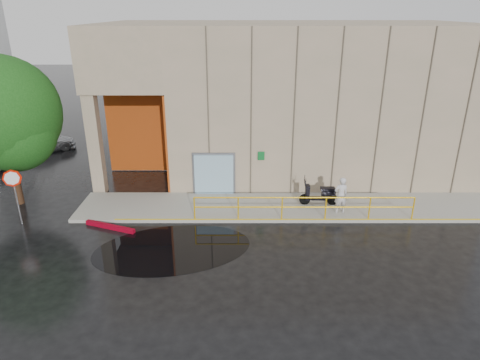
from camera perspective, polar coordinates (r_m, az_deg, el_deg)
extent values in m
plane|color=black|center=(16.19, -5.33, -10.67)|extent=(120.00, 120.00, 0.00)
cube|color=gray|center=(20.19, 7.19, -3.55)|extent=(20.00, 3.00, 0.15)
cube|color=gray|center=(25.43, 10.43, 10.91)|extent=(16.00, 10.00, 8.00)
cube|color=gray|center=(25.28, -13.06, 16.39)|extent=(4.00, 10.00, 3.00)
cube|color=gray|center=(22.08, -18.75, 4.43)|extent=(0.60, 0.60, 5.00)
cube|color=#B04310|center=(24.52, -13.00, 6.70)|extent=(3.80, 0.15, 4.90)
cube|color=#B04310|center=(22.49, -9.07, 5.64)|extent=(0.10, 3.50, 4.90)
cube|color=#95BDCC|center=(20.91, -3.51, 0.71)|extent=(1.90, 0.10, 2.00)
cube|color=slate|center=(20.98, -3.49, 0.79)|extent=(2.10, 0.06, 2.20)
cube|color=#0C5A22|center=(20.63, 2.84, 3.24)|extent=(0.32, 0.04, 0.42)
cylinder|color=#E0A80B|center=(18.56, 8.60, -2.34)|extent=(9.50, 0.06, 0.06)
cylinder|color=#E0A80B|center=(18.75, 8.52, -3.59)|extent=(9.50, 0.06, 0.06)
imported|color=silver|center=(19.50, 13.30, -1.98)|extent=(0.68, 0.51, 1.69)
cylinder|color=black|center=(20.22, 8.62, -2.56)|extent=(0.52, 0.12, 0.51)
cylinder|color=black|center=(20.42, 12.20, -2.57)|extent=(0.52, 0.12, 0.51)
cylinder|color=slate|center=(20.52, -27.56, -2.47)|extent=(0.07, 0.07, 2.19)
cylinder|color=red|center=(20.13, -28.11, 0.22)|extent=(0.73, 0.29, 0.76)
cylinder|color=white|center=(20.11, -28.14, 0.19)|extent=(0.57, 0.21, 0.60)
cube|color=maroon|center=(19.05, -16.93, -5.97)|extent=(2.30, 1.04, 0.18)
cube|color=black|center=(17.06, -8.98, -9.01)|extent=(6.77, 4.99, 0.01)
imported|color=#A4A7AB|center=(30.83, -24.90, 4.60)|extent=(4.39, 3.36, 1.19)
cylinder|color=black|center=(22.61, -27.81, 0.57)|extent=(0.36, 0.36, 2.88)
sphere|color=#1F4C15|center=(21.84, -29.17, 7.82)|extent=(5.07, 5.07, 5.07)
sphere|color=#1F4C15|center=(21.43, -27.82, 5.73)|extent=(3.55, 3.55, 3.55)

